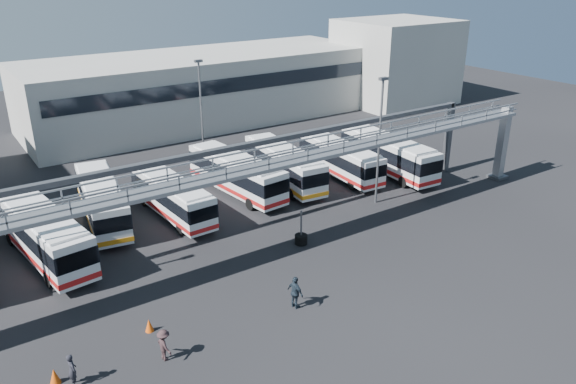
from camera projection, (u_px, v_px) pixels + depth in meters
ground at (306, 284)px, 34.23m from camera, size 140.00×140.00×0.00m
gantry at (255, 172)px, 36.61m from camera, size 51.40×5.15×7.10m
warehouse at (204, 87)px, 67.98m from camera, size 42.00×14.00×8.00m
building_right at (396, 62)px, 76.26m from camera, size 14.00×12.00×11.00m
light_pole_mid at (380, 135)px, 43.60m from camera, size 0.70×0.35×10.21m
light_pole_back at (201, 110)px, 50.94m from camera, size 0.70×0.35×10.21m
bus_2 at (43, 233)px, 36.49m from camera, size 4.09×11.61×3.45m
bus_3 at (102, 200)px, 41.70m from camera, size 4.11×11.04×3.28m
bus_4 at (172, 196)px, 42.73m from camera, size 2.84×10.09×3.03m
bus_5 at (236, 173)px, 46.87m from camera, size 3.62×11.13×3.32m
bus_6 at (284, 164)px, 48.97m from camera, size 3.53×11.01×3.29m
bus_7 at (340, 158)px, 50.74m from camera, size 2.97×10.34×3.10m
bus_8 at (388, 153)px, 51.46m from camera, size 3.28×11.35×3.41m
pedestrian_a at (72, 370)px, 25.86m from camera, size 0.49×0.67×1.70m
pedestrian_c at (164, 345)px, 27.49m from camera, size 0.76×1.17×1.71m
pedestrian_d at (295, 293)px, 31.58m from camera, size 0.67×1.23×1.98m
cone_left at (55, 376)px, 26.12m from camera, size 0.55×0.55×0.80m
cone_right at (149, 325)px, 29.81m from camera, size 0.53×0.53×0.73m
tire_stack at (301, 238)px, 38.95m from camera, size 0.88×0.88×2.53m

